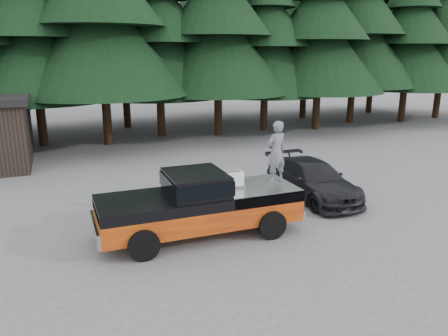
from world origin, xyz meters
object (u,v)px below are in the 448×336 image
object	(u,v)px
man_on_bed	(276,152)
air_compressor	(231,179)
pickup_truck	(200,214)
parked_car	(312,180)

from	to	relation	value
man_on_bed	air_compressor	bearing A→B (deg)	-18.02
air_compressor	pickup_truck	bearing A→B (deg)	-167.97
man_on_bed	parked_car	distance (m)	3.38
air_compressor	parked_car	size ratio (longest dim) A/B	0.14
man_on_bed	parked_car	bearing A→B (deg)	-159.01
pickup_truck	man_on_bed	world-z (taller)	man_on_bed
air_compressor	parked_car	world-z (taller)	air_compressor
pickup_truck	man_on_bed	size ratio (longest dim) A/B	3.15
pickup_truck	man_on_bed	distance (m)	2.98
air_compressor	man_on_bed	bearing A→B (deg)	-2.78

